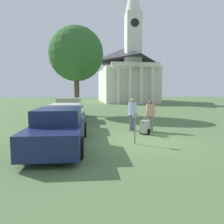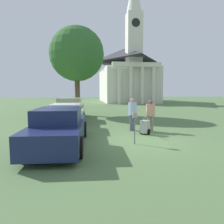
{
  "view_description": "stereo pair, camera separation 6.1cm",
  "coord_description": "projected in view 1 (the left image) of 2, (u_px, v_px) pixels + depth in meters",
  "views": [
    {
      "loc": [
        -2.31,
        -8.7,
        2.15
      ],
      "look_at": [
        -0.82,
        1.67,
        1.1
      ],
      "focal_mm": 35.0,
      "sensor_mm": 36.0,
      "label": 1
    },
    {
      "loc": [
        -2.25,
        -8.71,
        2.15
      ],
      "look_at": [
        -0.82,
        1.67,
        1.1
      ],
      "focal_mm": 35.0,
      "sensor_mm": 36.0,
      "label": 2
    }
  ],
  "objects": [
    {
      "name": "ground_plane",
      "position": [
        137.0,
        142.0,
        9.11
      ],
      "size": [
        120.0,
        120.0,
        0.0
      ],
      "primitive_type": "plane",
      "color": "#517042"
    },
    {
      "name": "parked_car_navy",
      "position": [
        60.0,
        129.0,
        8.3
      ],
      "size": [
        2.13,
        5.3,
        1.48
      ],
      "rotation": [
        0.0,
        0.0,
        -0.05
      ],
      "color": "#19234C",
      "rests_on": "ground_plane"
    },
    {
      "name": "parked_car_white",
      "position": [
        66.0,
        117.0,
        12.23
      ],
      "size": [
        2.09,
        4.92,
        1.4
      ],
      "rotation": [
        0.0,
        0.0,
        -0.05
      ],
      "color": "silver",
      "rests_on": "ground_plane"
    },
    {
      "name": "parked_car_sage",
      "position": [
        70.0,
        110.0,
        15.88
      ],
      "size": [
        2.11,
        5.32,
        1.6
      ],
      "rotation": [
        0.0,
        0.0,
        -0.05
      ],
      "color": "gray",
      "rests_on": "ground_plane"
    },
    {
      "name": "parking_meter",
      "position": [
        135.0,
        122.0,
        8.67
      ],
      "size": [
        0.18,
        0.09,
        1.28
      ],
      "color": "slate",
      "rests_on": "ground_plane"
    },
    {
      "name": "person_worker",
      "position": [
        132.0,
        112.0,
        11.57
      ],
      "size": [
        0.47,
        0.39,
        1.73
      ],
      "rotation": [
        0.0,
        0.0,
        3.61
      ],
      "color": "#515670",
      "rests_on": "ground_plane"
    },
    {
      "name": "person_supervisor",
      "position": [
        150.0,
        114.0,
        11.41
      ],
      "size": [
        0.44,
        0.26,
        1.64
      ],
      "rotation": [
        0.0,
        0.0,
        3.05
      ],
      "color": "gray",
      "rests_on": "ground_plane"
    },
    {
      "name": "equipment_cart",
      "position": [
        145.0,
        126.0,
        10.65
      ],
      "size": [
        0.76,
        0.89,
        1.0
      ],
      "rotation": [
        0.0,
        0.0,
        -0.67
      ],
      "color": "#B2B2AD",
      "rests_on": "ground_plane"
    },
    {
      "name": "church",
      "position": [
        126.0,
        73.0,
        41.08
      ],
      "size": [
        9.22,
        16.06,
        20.45
      ],
      "color": "silver",
      "rests_on": "ground_plane"
    },
    {
      "name": "shade_tree",
      "position": [
        76.0,
        54.0,
        18.57
      ],
      "size": [
        4.65,
        4.65,
        7.56
      ],
      "color": "brown",
      "rests_on": "ground_plane"
    }
  ]
}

